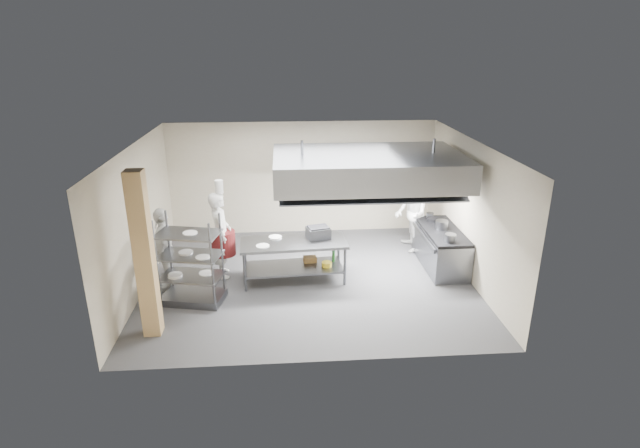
{
  "coord_description": "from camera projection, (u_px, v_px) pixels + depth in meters",
  "views": [
    {
      "loc": [
        -0.51,
        -9.87,
        4.95
      ],
      "look_at": [
        0.26,
        0.2,
        1.22
      ],
      "focal_mm": 28.0,
      "sensor_mm": 36.0,
      "label": 1
    }
  ],
  "objects": [
    {
      "name": "wall_right",
      "position": [
        471.0,
        211.0,
        10.71
      ],
      "size": [
        0.0,
        6.0,
        6.0
      ],
      "primitive_type": "plane",
      "rotation": [
        1.57,
        0.0,
        -1.57
      ],
      "color": "#B2A58D",
      "rests_on": "ground"
    },
    {
      "name": "hood_strip_a",
      "position": [
        326.0,
        183.0,
        10.66
      ],
      "size": [
        1.6,
        0.12,
        0.04
      ],
      "primitive_type": "cube",
      "color": "white",
      "rests_on": "exhaust_hood"
    },
    {
      "name": "island",
      "position": [
        294.0,
        261.0,
        10.82
      ],
      "size": [
        2.32,
        1.08,
        0.91
      ],
      "primitive_type": null,
      "rotation": [
        0.0,
        0.0,
        0.06
      ],
      "color": "slate",
      "rests_on": "floor"
    },
    {
      "name": "chef_plating",
      "position": [
        165.0,
        249.0,
        10.32
      ],
      "size": [
        0.54,
        1.08,
        1.78
      ],
      "primitive_type": "imported",
      "rotation": [
        0.0,
        0.0,
        -1.47
      ],
      "color": "white",
      "rests_on": "floor"
    },
    {
      "name": "column",
      "position": [
        144.0,
        256.0,
        8.47
      ],
      "size": [
        0.3,
        0.3,
        3.0
      ],
      "primitive_type": "cube",
      "color": "#E4B575",
      "rests_on": "floor"
    },
    {
      "name": "island_undershelf",
      "position": [
        294.0,
        267.0,
        10.87
      ],
      "size": [
        2.13,
        0.97,
        0.04
      ],
      "primitive_type": "cube",
      "rotation": [
        0.0,
        0.0,
        0.06
      ],
      "color": "slate",
      "rests_on": "island"
    },
    {
      "name": "island_worktop",
      "position": [
        293.0,
        243.0,
        10.67
      ],
      "size": [
        2.32,
        1.08,
        0.06
      ],
      "primitive_type": "cube",
      "rotation": [
        0.0,
        0.0,
        0.06
      ],
      "color": "slate",
      "rests_on": "island"
    },
    {
      "name": "stockpot",
      "position": [
        442.0,
        225.0,
        11.37
      ],
      "size": [
        0.28,
        0.28,
        0.2
      ],
      "primitive_type": "cylinder",
      "color": "gray",
      "rests_on": "range_top"
    },
    {
      "name": "floor",
      "position": [
        309.0,
        279.0,
        10.98
      ],
      "size": [
        7.0,
        7.0,
        0.0
      ],
      "primitive_type": "plane",
      "color": "#353538",
      "rests_on": "ground"
    },
    {
      "name": "wall_back",
      "position": [
        302.0,
        178.0,
        13.26
      ],
      "size": [
        7.0,
        0.0,
        7.0
      ],
      "primitive_type": "plane",
      "rotation": [
        1.57,
        0.0,
        0.0
      ],
      "color": "#B2A58D",
      "rests_on": "ground"
    },
    {
      "name": "wicker_basket",
      "position": [
        310.0,
        259.0,
        11.06
      ],
      "size": [
        0.3,
        0.22,
        0.12
      ],
      "primitive_type": "cube",
      "rotation": [
        0.0,
        0.0,
        0.1
      ],
      "color": "olive",
      "rests_on": "island_undershelf"
    },
    {
      "name": "chef_head",
      "position": [
        221.0,
        235.0,
        10.87
      ],
      "size": [
        0.58,
        0.77,
        1.93
      ],
      "primitive_type": "imported",
      "rotation": [
        0.0,
        0.0,
        1.74
      ],
      "color": "silver",
      "rests_on": "floor"
    },
    {
      "name": "ceiling",
      "position": [
        308.0,
        144.0,
        9.94
      ],
      "size": [
        7.0,
        7.0,
        0.0
      ],
      "primitive_type": "plane",
      "rotation": [
        3.14,
        0.0,
        0.0
      ],
      "color": "silver",
      "rests_on": "wall_back"
    },
    {
      "name": "cooking_range",
      "position": [
        441.0,
        249.0,
        11.52
      ],
      "size": [
        0.8,
        2.0,
        0.84
      ],
      "primitive_type": "cube",
      "color": "slate",
      "rests_on": "floor"
    },
    {
      "name": "hood_strip_b",
      "position": [
        409.0,
        181.0,
        10.79
      ],
      "size": [
        1.6,
        0.12,
        0.04
      ],
      "primitive_type": "cube",
      "color": "white",
      "rests_on": "exhaust_hood"
    },
    {
      "name": "range_top",
      "position": [
        442.0,
        231.0,
        11.36
      ],
      "size": [
        0.78,
        1.96,
        0.06
      ],
      "primitive_type": "cube",
      "color": "black",
      "rests_on": "cooking_range"
    },
    {
      "name": "griddle",
      "position": [
        318.0,
        233.0,
        10.81
      ],
      "size": [
        0.56,
        0.48,
        0.23
      ],
      "primitive_type": "cube",
      "rotation": [
        0.0,
        0.0,
        0.25
      ],
      "color": "slate",
      "rests_on": "island_worktop"
    },
    {
      "name": "pass_rack",
      "position": [
        190.0,
        260.0,
        9.78
      ],
      "size": [
        1.32,
        0.94,
        1.8
      ],
      "primitive_type": null,
      "rotation": [
        0.0,
        0.0,
        -0.21
      ],
      "color": "gray",
      "rests_on": "floor"
    },
    {
      "name": "plate_stack",
      "position": [
        192.0,
        275.0,
        9.89
      ],
      "size": [
        0.28,
        0.28,
        0.05
      ],
      "primitive_type": "cylinder",
      "color": "white",
      "rests_on": "pass_rack"
    },
    {
      "name": "wall_shelf",
      "position": [
        370.0,
        178.0,
        13.24
      ],
      "size": [
        1.5,
        0.28,
        0.04
      ],
      "primitive_type": "cube",
      "color": "slate",
      "rests_on": "wall_back"
    },
    {
      "name": "chef_line",
      "position": [
        411.0,
        213.0,
        12.23
      ],
      "size": [
        0.73,
        0.93,
        1.91
      ],
      "primitive_type": "imported",
      "rotation": [
        0.0,
        0.0,
        -1.57
      ],
      "color": "white",
      "rests_on": "floor"
    },
    {
      "name": "exhaust_hood",
      "position": [
        368.0,
        168.0,
        10.61
      ],
      "size": [
        4.0,
        2.5,
        0.6
      ],
      "primitive_type": "cube",
      "color": "slate",
      "rests_on": "ceiling"
    },
    {
      "name": "wall_left",
      "position": [
        138.0,
        219.0,
        10.21
      ],
      "size": [
        0.0,
        6.0,
        6.0
      ],
      "primitive_type": "plane",
      "rotation": [
        1.57,
        0.0,
        1.57
      ],
      "color": "#B2A58D",
      "rests_on": "ground"
    }
  ]
}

